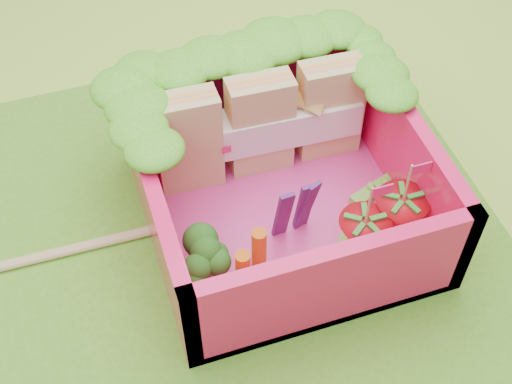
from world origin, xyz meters
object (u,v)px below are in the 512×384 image
at_px(sandwich_stack, 261,125).
at_px(strawberry_left, 363,237).
at_px(bento_box, 283,182).
at_px(strawberry_right, 399,216).
at_px(chopsticks, 25,261).
at_px(broccoli, 196,260).

xyz_separation_m(sandwich_stack, strawberry_left, (0.26, -0.69, -0.15)).
distance_m(bento_box, strawberry_right, 0.57).
distance_m(strawberry_left, chopsticks, 1.60).
bearing_deg(sandwich_stack, bento_box, -91.04).
height_order(bento_box, sandwich_stack, sandwich_stack).
distance_m(broccoli, strawberry_right, 0.98).
height_order(bento_box, strawberry_left, bento_box).
xyz_separation_m(bento_box, strawberry_right, (0.48, -0.30, -0.09)).
xyz_separation_m(sandwich_stack, chopsticks, (-1.26, -0.22, -0.31)).
xyz_separation_m(bento_box, strawberry_left, (0.27, -0.35, -0.10)).
xyz_separation_m(broccoli, chopsticks, (-0.75, 0.39, -0.20)).
relative_size(bento_box, strawberry_right, 2.63).
relative_size(broccoli, strawberry_right, 0.68).
relative_size(bento_box, strawberry_left, 2.70).
distance_m(bento_box, chopsticks, 1.28).
bearing_deg(broccoli, strawberry_left, -6.59).
height_order(sandwich_stack, strawberry_left, sandwich_stack).
height_order(broccoli, strawberry_left, strawberry_left).
relative_size(strawberry_left, strawberry_right, 0.98).
bearing_deg(bento_box, chopsticks, 174.45).
distance_m(bento_box, strawberry_left, 0.45).
bearing_deg(sandwich_stack, strawberry_left, -69.39).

